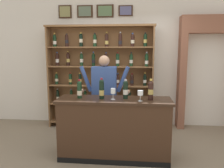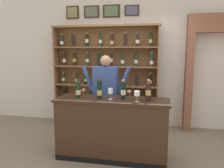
% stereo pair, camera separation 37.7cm
% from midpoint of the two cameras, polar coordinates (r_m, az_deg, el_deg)
% --- Properties ---
extents(ground_plane, '(14.00, 14.00, 0.02)m').
position_cam_midpoint_polar(ground_plane, '(3.78, 3.88, -18.34)').
color(ground_plane, '#7A6B56').
extents(back_wall, '(12.00, 0.19, 3.51)m').
position_cam_midpoint_polar(back_wall, '(5.14, 6.78, 9.20)').
color(back_wall, silver).
rests_on(back_wall, ground).
extents(wine_shelf, '(2.32, 0.32, 2.22)m').
position_cam_midpoint_polar(wine_shelf, '(4.89, 0.54, 2.73)').
color(wine_shelf, brown).
rests_on(wine_shelf, ground).
extents(archway_doorway, '(1.37, 0.45, 2.41)m').
position_cam_midpoint_polar(archway_doorway, '(5.20, 27.67, 4.35)').
color(archway_doorway, brown).
rests_on(archway_doorway, ground).
extents(tasting_counter, '(1.75, 0.55, 0.96)m').
position_cam_midpoint_polar(tasting_counter, '(3.59, 3.04, -11.32)').
color(tasting_counter, '#382316').
rests_on(tasting_counter, ground).
extents(shopkeeper, '(0.92, 0.22, 1.61)m').
position_cam_midpoint_polar(shopkeeper, '(4.03, 1.05, -1.43)').
color(shopkeeper, '#2D3347').
rests_on(shopkeeper, ground).
extents(tasting_bottle_super_tuscan, '(0.07, 0.07, 0.30)m').
position_cam_midpoint_polar(tasting_bottle_super_tuscan, '(3.55, -5.61, -1.28)').
color(tasting_bottle_super_tuscan, black).
rests_on(tasting_bottle_super_tuscan, tasting_counter).
extents(tasting_bottle_bianco, '(0.08, 0.08, 0.32)m').
position_cam_midpoint_polar(tasting_bottle_bianco, '(3.45, -0.10, -1.27)').
color(tasting_bottle_bianco, black).
rests_on(tasting_bottle_bianco, tasting_counter).
extents(tasting_bottle_brunello, '(0.07, 0.07, 0.30)m').
position_cam_midpoint_polar(tasting_bottle_brunello, '(3.43, 6.05, -1.46)').
color(tasting_bottle_brunello, black).
rests_on(tasting_bottle_brunello, tasting_counter).
extents(tasting_bottle_grappa, '(0.08, 0.08, 0.32)m').
position_cam_midpoint_polar(tasting_bottle_grappa, '(3.37, 12.43, -1.70)').
color(tasting_bottle_grappa, black).
rests_on(tasting_bottle_grappa, tasting_counter).
extents(wine_glass_right, '(0.07, 0.07, 0.17)m').
position_cam_midpoint_polar(wine_glass_right, '(3.39, 2.78, -1.92)').
color(wine_glass_right, silver).
rests_on(wine_glass_right, tasting_counter).
extents(wine_glass_center, '(0.08, 0.08, 0.16)m').
position_cam_midpoint_polar(wine_glass_center, '(3.28, 9.67, -2.50)').
color(wine_glass_center, silver).
rests_on(wine_glass_center, tasting_counter).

